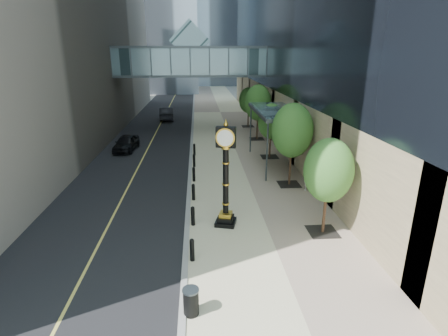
{
  "coord_description": "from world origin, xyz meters",
  "views": [
    {
      "loc": [
        -2.33,
        -11.78,
        8.33
      ],
      "look_at": [
        -1.09,
        4.76,
        2.87
      ],
      "focal_mm": 28.0,
      "sensor_mm": 36.0,
      "label": 1
    }
  ],
  "objects": [
    {
      "name": "ground",
      "position": [
        0.0,
        0.0,
        0.0
      ],
      "size": [
        320.0,
        320.0,
        0.0
      ],
      "primitive_type": "plane",
      "color": "gray",
      "rests_on": "ground"
    },
    {
      "name": "road",
      "position": [
        -7.0,
        40.0,
        0.01
      ],
      "size": [
        8.0,
        180.0,
        0.02
      ],
      "primitive_type": "cube",
      "color": "black",
      "rests_on": "ground"
    },
    {
      "name": "sidewalk",
      "position": [
        1.0,
        40.0,
        0.03
      ],
      "size": [
        8.0,
        180.0,
        0.06
      ],
      "primitive_type": "cube",
      "color": "beige",
      "rests_on": "ground"
    },
    {
      "name": "curb",
      "position": [
        -3.0,
        40.0,
        0.04
      ],
      "size": [
        0.25,
        180.0,
        0.07
      ],
      "primitive_type": "cube",
      "color": "gray",
      "rests_on": "ground"
    },
    {
      "name": "skywalk",
      "position": [
        -3.0,
        28.0,
        7.71
      ],
      "size": [
        17.0,
        4.2,
        5.8
      ],
      "color": "slate",
      "rests_on": "ground"
    },
    {
      "name": "entrance_canopy",
      "position": [
        3.48,
        14.0,
        4.19
      ],
      "size": [
        3.0,
        8.0,
        4.38
      ],
      "color": "#383F44",
      "rests_on": "ground"
    },
    {
      "name": "bollard_row",
      "position": [
        -2.7,
        9.0,
        0.51
      ],
      "size": [
        0.2,
        16.2,
        0.9
      ],
      "color": "black",
      "rests_on": "sidewalk"
    },
    {
      "name": "street_trees",
      "position": [
        3.6,
        15.89,
        3.43
      ],
      "size": [
        2.64,
        28.25,
        5.42
      ],
      "color": "black",
      "rests_on": "sidewalk"
    },
    {
      "name": "street_clock",
      "position": [
        -1.04,
        4.16,
        2.33
      ],
      "size": [
        1.2,
        1.2,
        5.24
      ],
      "rotation": [
        0.0,
        0.0,
        -0.26
      ],
      "color": "black",
      "rests_on": "sidewalk"
    },
    {
      "name": "trash_bin",
      "position": [
        -2.7,
        -2.17,
        0.51
      ],
      "size": [
        0.62,
        0.62,
        0.9
      ],
      "primitive_type": "cylinder",
      "rotation": [
        0.0,
        0.0,
        0.23
      ],
      "color": "black",
      "rests_on": "sidewalk"
    },
    {
      "name": "pedestrian",
      "position": [
        4.5,
        8.42,
        0.94
      ],
      "size": [
        0.74,
        0.6,
        1.77
      ],
      "primitive_type": "imported",
      "rotation": [
        0.0,
        0.0,
        3.46
      ],
      "color": "#BCB8AC",
      "rests_on": "sidewalk"
    },
    {
      "name": "car_near",
      "position": [
        -8.79,
        19.18,
        0.72
      ],
      "size": [
        2.04,
        4.22,
        1.39
      ],
      "primitive_type": "imported",
      "rotation": [
        0.0,
        0.0,
        -0.1
      ],
      "color": "black",
      "rests_on": "road"
    },
    {
      "name": "car_far",
      "position": [
        -6.44,
        34.43,
        0.84
      ],
      "size": [
        2.11,
        5.1,
        1.64
      ],
      "primitive_type": "imported",
      "rotation": [
        0.0,
        0.0,
        3.22
      ],
      "color": "black",
      "rests_on": "road"
    }
  ]
}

